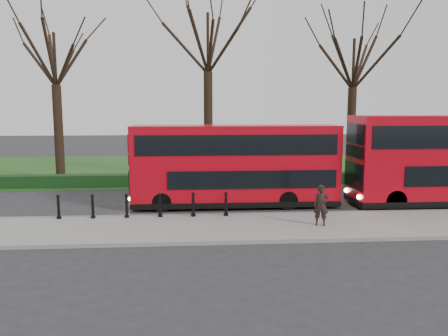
{
  "coord_description": "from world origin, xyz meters",
  "views": [
    {
      "loc": [
        0.89,
        -19.88,
        4.8
      ],
      "look_at": [
        2.38,
        0.5,
        2.0
      ],
      "focal_mm": 35.0,
      "sensor_mm": 36.0,
      "label": 1
    }
  ],
  "objects": [
    {
      "name": "bus_lead",
      "position": [
        2.97,
        1.19,
        2.01
      ],
      "size": [
        10.01,
        2.3,
        3.98
      ],
      "color": "#B30513",
      "rests_on": "ground"
    },
    {
      "name": "ground",
      "position": [
        0.0,
        0.0,
        0.0
      ],
      "size": [
        120.0,
        120.0,
        0.0
      ],
      "primitive_type": "plane",
      "color": "#28282B",
      "rests_on": "ground"
    },
    {
      "name": "pedestrian",
      "position": [
        6.0,
        -3.2,
        0.97
      ],
      "size": [
        0.69,
        0.55,
        1.63
      ],
      "primitive_type": "imported",
      "rotation": [
        0.0,
        0.0,
        -0.31
      ],
      "color": "black",
      "rests_on": "pavement"
    },
    {
      "name": "tree_left",
      "position": [
        -8.0,
        10.0,
        8.37
      ],
      "size": [
        7.37,
        7.37,
        11.51
      ],
      "color": "black",
      "rests_on": "ground"
    },
    {
      "name": "tree_right",
      "position": [
        12.0,
        10.0,
        8.23
      ],
      "size": [
        7.24,
        7.24,
        11.32
      ],
      "color": "black",
      "rests_on": "ground"
    },
    {
      "name": "yellow_line_outer",
      "position": [
        0.0,
        -0.7,
        0.01
      ],
      "size": [
        60.0,
        0.1,
        0.01
      ],
      "primitive_type": "cube",
      "color": "yellow",
      "rests_on": "ground"
    },
    {
      "name": "hedge",
      "position": [
        0.0,
        6.8,
        0.4
      ],
      "size": [
        60.0,
        0.9,
        0.8
      ],
      "primitive_type": "cube",
      "color": "black",
      "rests_on": "ground"
    },
    {
      "name": "bollard_row",
      "position": [
        -1.23,
        -1.35,
        0.65
      ],
      "size": [
        7.27,
        0.15,
        1.0
      ],
      "color": "black",
      "rests_on": "pavement"
    },
    {
      "name": "kerb",
      "position": [
        0.0,
        -1.0,
        0.07
      ],
      "size": [
        60.0,
        0.25,
        0.16
      ],
      "primitive_type": "cube",
      "color": "slate",
      "rests_on": "ground"
    },
    {
      "name": "yellow_line_inner",
      "position": [
        0.0,
        -0.5,
        0.01
      ],
      "size": [
        60.0,
        0.1,
        0.01
      ],
      "primitive_type": "cube",
      "color": "yellow",
      "rests_on": "ground"
    },
    {
      "name": "grass_verge",
      "position": [
        0.0,
        15.0,
        0.03
      ],
      "size": [
        60.0,
        18.0,
        0.06
      ],
      "primitive_type": "cube",
      "color": "#20501A",
      "rests_on": "ground"
    },
    {
      "name": "pavement",
      "position": [
        0.0,
        -3.0,
        0.07
      ],
      "size": [
        60.0,
        4.0,
        0.15
      ],
      "primitive_type": "cube",
      "color": "gray",
      "rests_on": "ground"
    },
    {
      "name": "tree_mid",
      "position": [
        2.0,
        10.0,
        9.57
      ],
      "size": [
        8.42,
        8.42,
        13.15
      ],
      "color": "black",
      "rests_on": "ground"
    }
  ]
}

